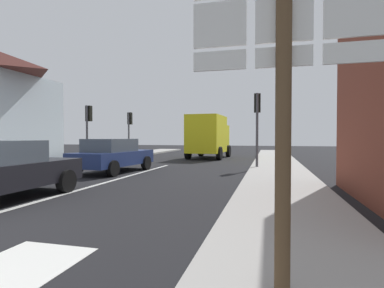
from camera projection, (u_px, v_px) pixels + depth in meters
ground_plane at (153, 169)px, 14.56m from camera, size 80.00×80.00×0.00m
sidewalk_right at (280, 177)px, 11.20m from camera, size 2.49×44.00×0.14m
sidewalk_left at (21, 169)px, 14.04m from camera, size 2.49×44.00×0.14m
lane_centre_stripe at (111, 181)px, 10.68m from camera, size 0.16×12.00×0.01m
sedan_far at (113, 155)px, 13.32m from camera, size 2.28×4.35×1.47m
delivery_truck at (209, 136)px, 21.99m from camera, size 2.68×5.10×3.05m
route_sign_post at (283, 87)px, 2.70m from camera, size 1.66×0.14×3.20m
traffic_light_near_left at (88, 121)px, 17.64m from camera, size 0.30×0.49×3.37m
traffic_light_far_left at (130, 124)px, 22.85m from camera, size 0.30×0.49×3.39m
traffic_light_near_right at (257, 113)px, 14.50m from camera, size 0.30×0.49×3.63m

